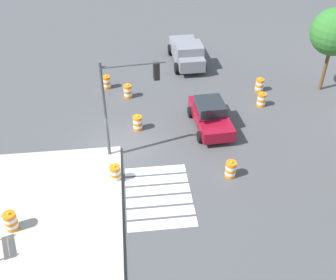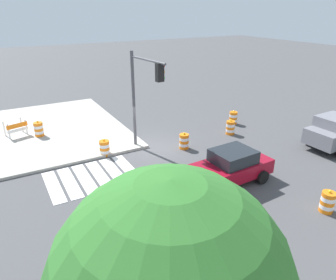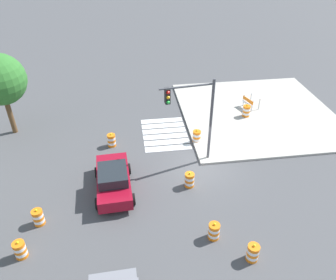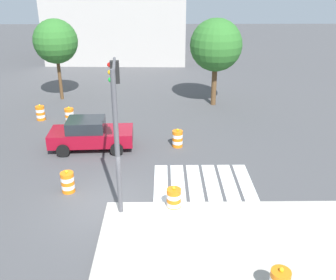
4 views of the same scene
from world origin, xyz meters
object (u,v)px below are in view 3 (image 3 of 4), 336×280
traffic_barrel_crosswalk_end (197,137)px  traffic_barrel_opposite_curb (189,180)px  traffic_barrel_median_near (20,250)px  traffic_barrel_on_sidewalk (246,111)px  street_tree_streetside_near (0,80)px  traffic_barrel_far_curb (214,231)px  traffic_barrel_median_far (112,140)px  construction_barricade (249,102)px  traffic_barrel_near_corner (38,217)px  sports_car (113,180)px  traffic_barrel_lane_center (253,253)px  traffic_light_pole (194,109)px

traffic_barrel_crosswalk_end → traffic_barrel_opposite_curb: bearing=162.9°
traffic_barrel_median_near → traffic_barrel_on_sidewalk: (10.98, -14.59, 0.15)m
street_tree_streetside_near → traffic_barrel_crosswalk_end: bearing=-103.6°
traffic_barrel_far_curb → traffic_barrel_on_sidewalk: size_ratio=1.00×
traffic_barrel_median_near → traffic_barrel_median_far: (8.52, -4.15, 0.00)m
traffic_barrel_far_curb → construction_barricade: bearing=-26.3°
traffic_barrel_near_corner → traffic_barrel_median_far: size_ratio=1.00×
sports_car → traffic_barrel_median_near: bearing=132.5°
traffic_barrel_far_curb → traffic_barrel_crosswalk_end: bearing=-6.2°
traffic_barrel_lane_center → sports_car: bearing=48.4°
traffic_barrel_lane_center → traffic_barrel_opposite_curb: same height
traffic_barrel_on_sidewalk → construction_barricade: (1.23, -0.66, 0.12)m
traffic_barrel_lane_center → traffic_light_pole: bearing=10.0°
traffic_barrel_crosswalk_end → traffic_barrel_lane_center: bearing=-176.9°
construction_barricade → traffic_barrel_opposite_curb: bearing=142.2°
traffic_barrel_far_curb → street_tree_streetside_near: bearing=46.5°
traffic_barrel_median_far → traffic_barrel_lane_center: same height
traffic_barrel_on_sidewalk → traffic_barrel_median_far: bearing=103.3°
traffic_barrel_crosswalk_end → construction_barricade: (4.04, -5.21, 0.27)m
traffic_barrel_lane_center → traffic_light_pole: (7.63, 1.34, 3.46)m
traffic_barrel_crosswalk_end → traffic_barrel_median_far: (0.35, 5.89, 0.00)m
street_tree_streetside_near → traffic_barrel_far_curb: bearing=-133.5°
sports_car → traffic_barrel_lane_center: bearing=-131.6°
traffic_barrel_far_curb → construction_barricade: construction_barricade is taller
sports_car → traffic_barrel_far_curb: sports_car is taller
sports_car → traffic_barrel_median_near: size_ratio=4.30×
traffic_barrel_near_corner → street_tree_streetside_near: street_tree_streetside_near is taller
traffic_barrel_median_far → traffic_barrel_on_sidewalk: 10.74m
traffic_barrel_far_curb → traffic_barrel_lane_center: size_ratio=1.00×
traffic_barrel_median_near → traffic_barrel_opposite_curb: size_ratio=1.00×
traffic_barrel_median_far → traffic_barrel_opposite_curb: size_ratio=1.00×
traffic_barrel_crosswalk_end → traffic_barrel_opposite_curb: 4.65m
traffic_light_pole → traffic_barrel_far_curb: bearing=179.0°
traffic_barrel_far_curb → construction_barricade: (12.38, -6.12, 0.27)m
traffic_barrel_near_corner → traffic_barrel_median_far: 7.54m
sports_car → traffic_barrel_median_near: sports_car is taller
traffic_barrel_crosswalk_end → traffic_barrel_on_sidewalk: traffic_barrel_on_sidewalk is taller
sports_car → traffic_barrel_crosswalk_end: bearing=-53.6°
traffic_barrel_lane_center → traffic_barrel_on_sidewalk: (12.61, -4.02, 0.15)m
construction_barricade → street_tree_streetside_near: 18.53m
traffic_barrel_far_curb → traffic_barrel_on_sidewalk: traffic_barrel_on_sidewalk is taller
traffic_barrel_lane_center → street_tree_streetside_near: street_tree_streetside_near is taller
sports_car → traffic_barrel_far_curb: size_ratio=4.30×
construction_barricade → sports_car: bearing=127.1°
traffic_barrel_lane_center → construction_barricade: construction_barricade is taller
traffic_barrel_crosswalk_end → traffic_light_pole: 4.16m
traffic_barrel_near_corner → traffic_barrel_median_near: size_ratio=1.00×
traffic_barrel_lane_center → traffic_barrel_crosswalk_end: bearing=3.1°
traffic_barrel_lane_center → construction_barricade: (13.84, -4.68, 0.27)m
traffic_barrel_far_curb → traffic_light_pole: (6.17, -0.10, 3.46)m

